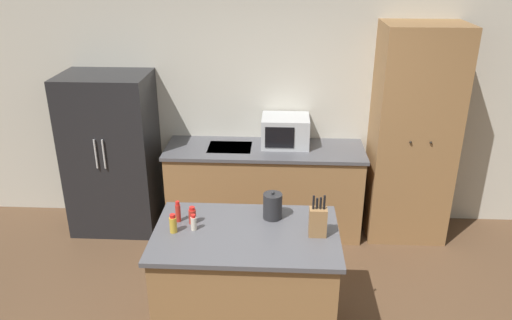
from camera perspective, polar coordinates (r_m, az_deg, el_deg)
The scene contains 12 objects.
wall_back at distance 5.29m, azimuth 1.68°, elevation 6.43°, with size 7.20×0.06×2.60m.
refrigerator at distance 5.40m, azimuth -16.10°, elevation 0.69°, with size 0.88×0.67×1.68m.
back_counter at distance 5.28m, azimuth 0.96°, elevation -3.30°, with size 2.03×0.66×0.94m.
pantry_cabinet at distance 5.21m, azimuth 17.45°, elevation 2.69°, with size 0.78×0.61×2.19m.
kitchen_island at distance 3.90m, azimuth -1.10°, elevation -14.01°, with size 1.35×0.85×0.92m.
microwave at distance 5.12m, azimuth 3.37°, elevation 3.34°, with size 0.48×0.40×0.30m.
knife_block at distance 3.57m, azimuth 7.08°, elevation -6.97°, with size 0.12×0.09×0.32m.
spice_bottle_tall_dark at distance 3.75m, azimuth -7.28°, elevation -6.32°, with size 0.05×0.05×0.13m.
spice_bottle_short_red at distance 3.78m, azimuth -8.90°, elevation -5.89°, with size 0.04×0.04×0.17m.
spice_bottle_amber_oil at distance 3.67m, azimuth -7.14°, elevation -7.13°, with size 0.04×0.04×0.12m.
spice_bottle_green_herb at distance 3.65m, azimuth -9.46°, elevation -7.21°, with size 0.05×0.05×0.14m.
kettle at distance 3.77m, azimuth 1.91°, elevation -5.27°, with size 0.14×0.14×0.22m.
Camera 1 is at (0.11, -2.74, 2.82)m, focal length 35.00 mm.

